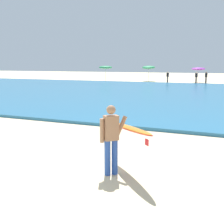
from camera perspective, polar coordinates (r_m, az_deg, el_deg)
ground_plane at (r=7.79m, az=-18.56°, el=-11.00°), size 160.00×160.00×0.00m
sea at (r=25.45m, az=11.18°, el=3.69°), size 120.00×28.00×0.14m
surfer_with_board at (r=6.84m, az=1.55°, el=-4.37°), size 1.79×1.93×1.73m
beach_umbrella_0 at (r=44.60m, az=-1.32°, el=9.08°), size 2.09×2.09×2.37m
beach_umbrella_1 at (r=44.20m, az=7.47°, el=9.00°), size 1.99×2.02×2.45m
beach_umbrella_2 at (r=42.48m, az=17.16°, el=8.39°), size 1.91×1.91×2.17m
beachgoer_near_row_left at (r=41.84m, az=11.25°, el=7.08°), size 0.32×0.20×1.58m
beachgoer_near_row_mid at (r=41.24m, az=16.76°, el=6.82°), size 0.32×0.20×1.58m
beachgoer_near_row_right at (r=41.53m, az=18.60°, el=6.74°), size 0.32×0.20×1.58m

